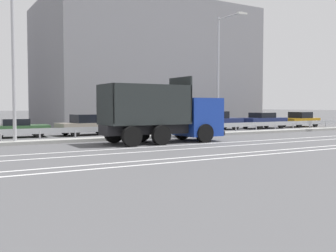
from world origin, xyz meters
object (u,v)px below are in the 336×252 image
parked_car_4 (87,125)px  parked_car_6 (216,121)px  dump_truck (175,119)px  church_tower (171,80)px  median_road_sign (192,117)px  parked_car_3 (17,128)px  parked_car_8 (300,119)px  street_lamp_1 (14,57)px  parked_car_5 (159,122)px  parked_car_7 (263,120)px  street_lamp_2 (220,69)px

parked_car_4 → parked_car_6: parked_car_6 is taller
dump_truck → church_tower: size_ratio=0.54×
church_tower → median_road_sign: bearing=-118.6°
parked_car_4 → parked_car_3: bearing=-97.7°
parked_car_8 → street_lamp_1: bearing=97.7°
parked_car_4 → parked_car_5: 5.63m
parked_car_7 → parked_car_4: bearing=-91.3°
street_lamp_1 → parked_car_4: size_ratio=1.95×
median_road_sign → parked_car_7: (10.83, 4.44, -0.57)m
median_road_sign → parked_car_7: median_road_sign is taller
street_lamp_1 → church_tower: (26.73, 28.38, 1.35)m
parked_car_5 → parked_car_6: parked_car_6 is taller
street_lamp_2 → parked_car_8: street_lamp_2 is taller
street_lamp_1 → parked_car_5: 12.60m
parked_car_3 → median_road_sign: bearing=69.2°
parked_car_3 → parked_car_7: (21.14, -0.49, 0.10)m
street_lamp_2 → parked_car_3: size_ratio=2.02×
parked_car_6 → parked_car_4: bearing=-84.0°
parked_car_6 → parked_car_5: bearing=-79.9°
median_road_sign → parked_car_7: bearing=22.3°
parked_car_8 → church_tower: 24.28m
median_road_sign → parked_car_6: (5.86, 4.94, -0.52)m
street_lamp_1 → parked_car_3: size_ratio=2.07×
parked_car_6 → street_lamp_2: bearing=-30.7°
parked_car_6 → church_tower: 25.83m
parked_car_3 → church_tower: church_tower is taller
parked_car_3 → street_lamp_1: bearing=-6.0°
parked_car_7 → church_tower: (4.64, 23.91, 5.21)m
parked_car_4 → parked_car_6: bearing=86.7°
parked_car_6 → parked_car_8: parked_car_6 is taller
median_road_sign → parked_car_8: size_ratio=0.61×
parked_car_7 → church_tower: bearing=168.5°
parked_car_5 → parked_car_6: (5.95, 0.56, 0.00)m
parked_car_8 → parked_car_6: bearing=86.2°
dump_truck → street_lamp_1: size_ratio=0.84×
street_lamp_2 → parked_car_5: size_ratio=1.82×
parked_car_6 → church_tower: church_tower is taller
street_lamp_2 → parked_car_8: 15.25m
median_road_sign → street_lamp_2: 3.90m
parked_car_3 → parked_car_6: bearing=94.8°
parked_car_3 → parked_car_6: 16.17m
church_tower → parked_car_6: bearing=-112.3°
parked_car_5 → parked_car_3: bearing=-88.2°
parked_car_7 → parked_car_8: bearing=91.8°
parked_car_4 → church_tower: bearing=133.6°
street_lamp_1 → parked_car_7: (22.08, 4.47, -3.86)m
parked_car_3 → parked_car_8: 26.23m
parked_car_4 → church_tower: (21.18, 23.67, 5.22)m
parked_car_3 → parked_car_5: bearing=91.6°
median_road_sign → church_tower: 32.62m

